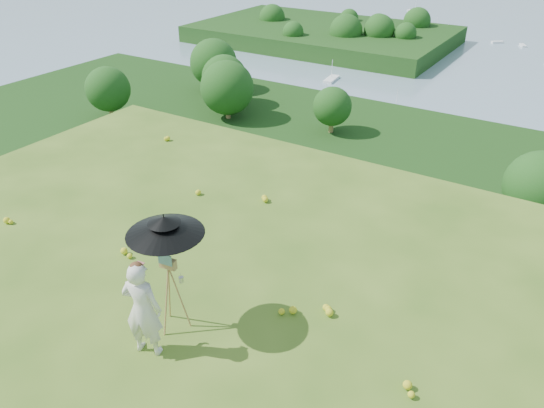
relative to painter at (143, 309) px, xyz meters
The scene contains 12 objects.
ground 1.70m from the painter, 144.06° to the left, with size 14.00×14.00×0.00m, color #3F661D.
forest_slope 46.65m from the painter, 91.94° to the left, with size 140.00×56.00×22.00m, color black.
shoreline_tier 84.34m from the painter, 90.92° to the left, with size 170.00×28.00×8.00m, color gray.
peninsula 176.05m from the painter, 116.06° to the left, with size 90.00×60.00×12.00m, color black, non-canonical shape.
slope_trees 39.22m from the painter, 91.94° to the left, with size 110.00×50.00×6.00m, color #1D5218, non-canonical shape.
harbor_town 81.71m from the painter, 90.92° to the left, with size 110.00×22.00×5.00m, color silver, non-canonical shape.
moored_boats 166.07m from the painter, 94.84° to the left, with size 140.00×140.00×0.70m, color white, non-canonical shape.
wildflowers 1.81m from the painter, 137.05° to the left, with size 10.00×10.50×0.12m, color yellow, non-canonical shape.
painter is the anchor object (origin of this frame).
field_easel 0.62m from the painter, 91.90° to the left, with size 0.53×0.53×1.40m, color #AD7948, non-canonical shape.
sun_umbrella 1.02m from the painter, 92.42° to the left, with size 1.13×1.13×0.87m, color black, non-canonical shape.
painter_cap 0.75m from the painter, 90.00° to the left, with size 0.20×0.24×0.10m, color #C76D6D, non-canonical shape.
Camera 1 is at (5.84, -4.80, 5.79)m, focal length 35.00 mm.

